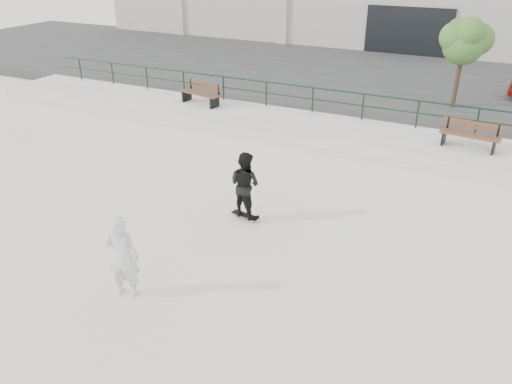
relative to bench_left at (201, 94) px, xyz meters
The scene contains 10 objects.
ground 11.39m from the bench_left, 60.74° to the right, with size 120.00×120.00×0.00m, color white.
ledge 5.60m from the bench_left, ahead, with size 30.00×3.00×0.50m, color #B7B0A7.
parking_strip 9.84m from the bench_left, 55.60° to the left, with size 60.00×14.00×0.50m, color #303030.
railing 5.63m from the bench_left, ahead, with size 28.00×0.06×1.03m.
bench_left is the anchor object (origin of this frame).
bench_right 10.45m from the bench_left, ahead, with size 1.91×0.74×0.86m.
tree 10.59m from the bench_left, 24.12° to the left, with size 2.00×1.78×3.56m.
skateboard 8.97m from the bench_left, 50.94° to the right, with size 0.80×0.30×0.09m.
standing_skater 8.92m from the bench_left, 50.94° to the right, with size 0.86×0.67×1.77m, color black.
seated_skater 11.89m from the bench_left, 65.68° to the right, with size 0.67×0.44×1.84m, color silver.
Camera 1 is at (5.42, -7.22, 6.56)m, focal length 35.00 mm.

